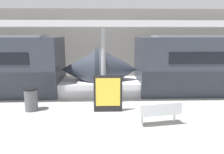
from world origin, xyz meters
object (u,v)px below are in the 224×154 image
Objects in this scene: bench_near at (160,112)px; poster_board at (108,94)px; trash_bin at (31,99)px; support_column_near at (103,67)px.

poster_board is (-1.83, 1.51, 0.29)m from bench_near.
trash_bin is 0.28× the size of support_column_near.
bench_near is at bearing -51.05° from support_column_near.
support_column_near reaches higher than trash_bin.
bench_near is at bearing -19.04° from trash_bin.
poster_board is at bearing -4.60° from trash_bin.
bench_near is 0.46× the size of support_column_near.
support_column_near is (-2.02, 2.50, 1.28)m from bench_near.
trash_bin is at bearing 175.40° from poster_board.
trash_bin reaches higher than bench_near.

